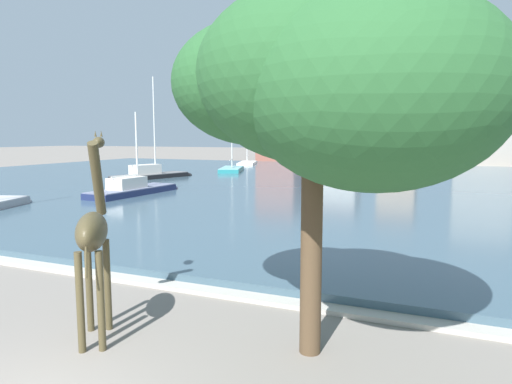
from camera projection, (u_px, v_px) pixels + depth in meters
The scene contains 12 objects.
harbor_water at pixel (369, 185), 37.02m from camera, with size 90.83×54.25×0.33m, color #3D5666.
quay_edge_coping at pixel (207, 291), 11.97m from camera, with size 90.83×0.50×0.12m, color #ADA89E.
giraffe_statue at pixel (93, 234), 9.09m from camera, with size 1.65×2.21×4.26m.
sailboat_teal at pixel (232, 170), 50.05m from camera, with size 4.22×7.28×8.35m.
sailboat_black at pixel (155, 176), 41.45m from camera, with size 4.06×8.89×9.42m.
sailboat_navy at pixel (138, 191), 30.23m from camera, with size 2.31×8.06×5.71m.
sailboat_white at pixel (247, 164), 61.35m from camera, with size 4.24×8.03×7.21m.
shade_tree at pixel (328, 85), 7.93m from camera, with size 6.25×4.63×6.78m.
townhouse_corner_house at pixel (282, 133), 71.56m from camera, with size 6.33×7.18×9.25m.
townhouse_end_terrace at pixel (337, 137), 69.13m from camera, with size 6.95×5.39×8.07m.
townhouse_tall_gabled at pixel (399, 135), 65.18m from camera, with size 5.23×6.23×8.65m.
townhouse_narrow_midrow at pixel (485, 123), 61.78m from camera, with size 7.66×5.98×11.86m.
Camera 1 is at (5.66, -4.08, 4.13)m, focal length 31.77 mm.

